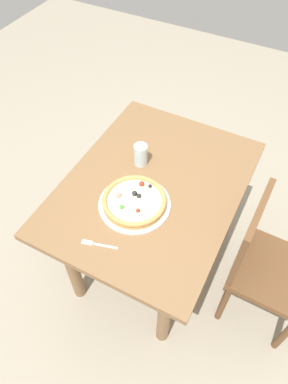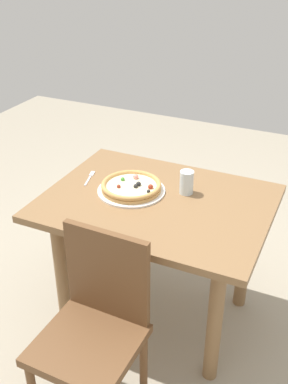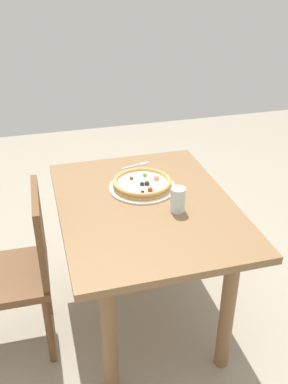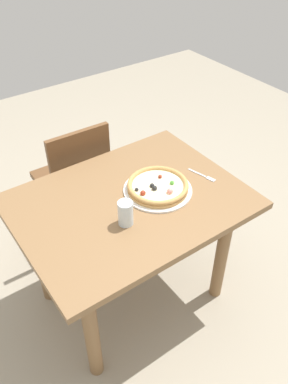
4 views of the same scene
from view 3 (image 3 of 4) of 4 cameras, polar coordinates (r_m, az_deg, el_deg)
name	(u,v)px [view 3 (image 3 of 4)]	position (r m, az deg, el deg)	size (l,w,h in m)	color
ground_plane	(146,315)	(2.56, 0.21, -15.97)	(6.00, 6.00, 0.00)	#9E937F
dining_table	(146,225)	(2.16, 0.24, -4.40)	(1.10, 0.84, 0.74)	olive
chair_near	(20,268)	(2.19, -16.16, -9.64)	(0.41, 0.41, 0.88)	brown
plate	(142,187)	(2.22, -0.24, 0.63)	(0.34, 0.34, 0.01)	white
pizza	(142,183)	(2.21, -0.22, 1.20)	(0.30, 0.30, 0.05)	tan
fork	(137,165)	(2.47, -0.88, 3.60)	(0.06, 0.16, 0.00)	silver
drinking_glass	(178,200)	(2.01, 4.49, -1.03)	(0.07, 0.07, 0.12)	silver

